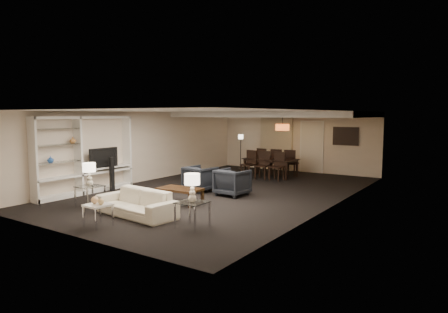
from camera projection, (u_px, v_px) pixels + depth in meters
floor at (224, 191)px, 12.49m from camera, size 11.00×11.00×0.00m
ceiling at (224, 111)px, 12.23m from camera, size 7.00×11.00×0.02m
wall_back at (296, 142)px, 16.90m from camera, size 7.00×0.02×2.50m
wall_front at (68, 173)px, 7.82m from camera, size 7.00×0.02×2.50m
wall_left at (143, 147)px, 14.30m from camera, size 0.02×11.00×2.50m
wall_right at (335, 159)px, 10.42m from camera, size 0.02×11.00×2.50m
ceiling_soffit at (275, 114)px, 15.13m from camera, size 7.00×4.00×0.20m
curtains at (276, 142)px, 17.34m from camera, size 1.50×0.12×2.40m
door at (312, 147)px, 16.51m from camera, size 0.90×0.05×2.10m
painting at (346, 136)px, 15.67m from camera, size 0.95×0.04×0.65m
media_unit at (85, 155)px, 12.06m from camera, size 0.38×3.40×2.35m
pendant_light at (282, 127)px, 15.01m from camera, size 0.52×0.52×0.24m
sofa at (136, 203)px, 9.45m from camera, size 2.20×1.04×0.62m
coffee_table at (180, 196)px, 10.78m from camera, size 1.21×0.75×0.42m
armchair_left at (200, 179)px, 12.50m from camera, size 0.95×0.97×0.79m
armchair_right at (232, 182)px, 11.83m from camera, size 0.91×0.93×0.79m
side_table_left at (90, 196)px, 10.40m from camera, size 0.61×0.61×0.55m
side_table_right at (192, 214)px, 8.51m from camera, size 0.60×0.60×0.55m
table_lamp_left at (89, 174)px, 10.34m from camera, size 0.36×0.36×0.61m
table_lamp_right at (192, 188)px, 8.45m from camera, size 0.33×0.33×0.61m
marble_table at (98, 215)px, 8.55m from camera, size 0.50×0.50×0.49m
gold_gourd_a at (95, 200)px, 8.57m from camera, size 0.16×0.16×0.16m
gold_gourd_b at (101, 202)px, 8.46m from camera, size 0.14×0.14×0.14m
television at (101, 157)px, 12.53m from camera, size 1.06×0.14×0.61m
vase_blue at (50, 159)px, 11.11m from camera, size 0.18×0.18×0.19m
vase_amber at (73, 140)px, 11.67m from camera, size 0.18×0.18×0.19m
floor_speaker at (112, 174)px, 12.47m from camera, size 0.12×0.12×1.08m
dining_table at (270, 168)px, 15.43m from camera, size 2.01×1.15×0.70m
chair_nl at (248, 164)px, 15.21m from camera, size 0.54×0.54×1.04m
chair_nm at (262, 165)px, 14.87m from camera, size 0.52×0.52×1.04m
chair_nr at (277, 166)px, 14.54m from camera, size 0.51×0.51×1.04m
chair_fl at (264, 161)px, 16.28m from camera, size 0.53×0.53×1.04m
chair_fm at (278, 162)px, 15.95m from camera, size 0.54×0.54×1.04m
chair_fr at (291, 163)px, 15.61m from camera, size 0.52×0.52×1.04m
floor_lamp at (241, 152)px, 17.72m from camera, size 0.26×0.26×1.52m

